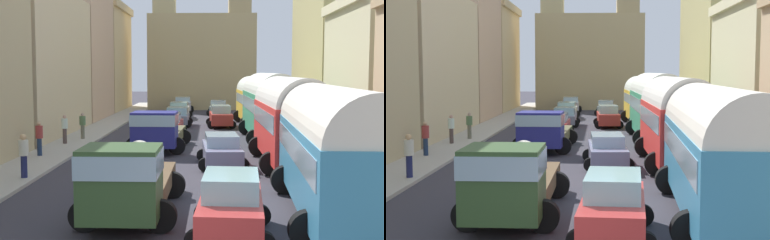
# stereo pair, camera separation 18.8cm
# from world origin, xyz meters

# --- Properties ---
(ground_plane) EXTENTS (154.00, 154.00, 0.00)m
(ground_plane) POSITION_xyz_m (0.00, 27.00, 0.00)
(ground_plane) COLOR #37343D
(sidewalk_left) EXTENTS (2.50, 70.00, 0.14)m
(sidewalk_left) POSITION_xyz_m (-7.25, 27.00, 0.07)
(sidewalk_left) COLOR #ADA79B
(sidewalk_left) RESTS_ON ground
(sidewalk_right) EXTENTS (2.50, 70.00, 0.14)m
(sidewalk_right) POSITION_xyz_m (7.25, 27.00, 0.07)
(sidewalk_right) COLOR gray
(sidewalk_right) RESTS_ON ground
(building_left_2) EXTENTS (5.97, 13.49, 9.55)m
(building_left_2) POSITION_xyz_m (-11.48, 26.39, 4.78)
(building_left_2) COLOR beige
(building_left_2) RESTS_ON ground
(building_left_3) EXTENTS (5.22, 9.99, 12.84)m
(building_left_3) POSITION_xyz_m (-10.87, 38.45, 6.45)
(building_left_3) COLOR tan
(building_left_3) RESTS_ON ground
(building_left_4) EXTENTS (6.36, 11.73, 11.52)m
(building_left_4) POSITION_xyz_m (-11.39, 49.62, 5.80)
(building_left_4) COLOR #D6B985
(building_left_4) RESTS_ON ground
(building_right_3) EXTENTS (5.99, 13.69, 12.40)m
(building_right_3) POSITION_xyz_m (11.22, 34.34, 6.23)
(building_right_3) COLOR tan
(building_right_3) RESTS_ON ground
(distant_church) EXTENTS (12.09, 6.50, 17.66)m
(distant_church) POSITION_xyz_m (-0.00, 53.26, 6.15)
(distant_church) COLOR tan
(distant_church) RESTS_ON ground
(parked_bus_0) EXTENTS (3.59, 9.96, 3.92)m
(parked_bus_0) POSITION_xyz_m (4.60, 6.50, 2.15)
(parked_bus_0) COLOR teal
(parked_bus_0) RESTS_ON ground
(parked_bus_1) EXTENTS (3.44, 8.28, 4.08)m
(parked_bus_1) POSITION_xyz_m (4.60, 15.50, 2.24)
(parked_bus_1) COLOR red
(parked_bus_1) RESTS_ON ground
(parked_bus_2) EXTENTS (3.48, 9.76, 4.22)m
(parked_bus_2) POSITION_xyz_m (4.60, 24.50, 2.33)
(parked_bus_2) COLOR #369369
(parked_bus_2) RESTS_ON ground
(parked_bus_3) EXTENTS (3.45, 9.86, 3.90)m
(parked_bus_3) POSITION_xyz_m (4.60, 33.50, 2.16)
(parked_bus_3) COLOR gold
(parked_bus_3) RESTS_ON ground
(cargo_truck_0) EXTENTS (3.00, 6.70, 2.36)m
(cargo_truck_0) POSITION_xyz_m (-1.44, 6.10, 1.23)
(cargo_truck_0) COLOR #314D27
(cargo_truck_0) RESTS_ON ground
(cargo_truck_1) EXTENTS (3.32, 6.62, 2.25)m
(cargo_truck_1) POSITION_xyz_m (-1.89, 19.72, 1.18)
(cargo_truck_1) COLOR navy
(cargo_truck_1) RESTS_ON ground
(car_0) EXTENTS (2.21, 4.19, 1.54)m
(car_0) POSITION_xyz_m (-1.77, 26.49, 0.77)
(car_0) COLOR #B62B2C
(car_0) RESTS_ON ground
(car_1) EXTENTS (2.37, 3.69, 1.50)m
(car_1) POSITION_xyz_m (-1.64, 32.84, 0.75)
(car_1) COLOR slate
(car_1) RESTS_ON ground
(car_2) EXTENTS (2.34, 4.34, 1.51)m
(car_2) POSITION_xyz_m (-1.89, 39.70, 0.77)
(car_2) COLOR silver
(car_2) RESTS_ON ground
(car_3) EXTENTS (2.42, 3.96, 1.58)m
(car_3) POSITION_xyz_m (-1.96, 47.78, 0.80)
(car_3) COLOR silver
(car_3) RESTS_ON ground
(car_4) EXTENTS (2.35, 4.18, 1.72)m
(car_4) POSITION_xyz_m (1.46, 4.39, 0.85)
(car_4) COLOR #BA312E
(car_4) RESTS_ON ground
(car_5) EXTENTS (2.36, 4.37, 1.48)m
(car_5) POSITION_xyz_m (1.45, 15.12, 0.75)
(car_5) COLOR gray
(car_5) RESTS_ON ground
(car_6) EXTENTS (2.32, 4.08, 1.70)m
(car_6) POSITION_xyz_m (1.76, 32.37, 0.84)
(car_6) COLOR #AC2D25
(car_6) RESTS_ON ground
(car_7) EXTENTS (2.37, 4.10, 1.46)m
(car_7) POSITION_xyz_m (1.76, 43.92, 0.74)
(car_7) COLOR gray
(car_7) RESTS_ON ground
(pedestrian_0) EXTENTS (0.51, 0.51, 1.86)m
(pedestrian_0) POSITION_xyz_m (-7.58, 17.01, 1.06)
(pedestrian_0) COLOR #1F304F
(pedestrian_0) RESTS_ON ground
(pedestrian_1) EXTENTS (0.41, 0.41, 1.81)m
(pedestrian_1) POSITION_xyz_m (-7.54, 21.54, 1.03)
(pedestrian_1) COLOR #4E3E3B
(pedestrian_1) RESTS_ON ground
(pedestrian_2) EXTENTS (0.50, 0.50, 1.76)m
(pedestrian_2) POSITION_xyz_m (-7.02, 23.77, 1.00)
(pedestrian_2) COLOR #686653
(pedestrian_2) RESTS_ON ground
(pedestrian_3) EXTENTS (0.53, 0.53, 1.88)m
(pedestrian_3) POSITION_xyz_m (-6.45, 11.50, 1.07)
(pedestrian_3) COLOR navy
(pedestrian_3) RESTS_ON ground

